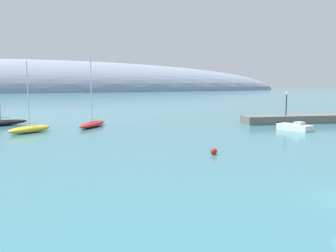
# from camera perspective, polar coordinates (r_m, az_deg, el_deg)

# --- Properties ---
(breakwater_rocks) EXTENTS (20.60, 6.81, 1.24)m
(breakwater_rocks) POSITION_cam_1_polar(r_m,az_deg,el_deg) (60.63, 20.94, 1.08)
(breakwater_rocks) COLOR #66605B
(breakwater_rocks) RESTS_ON ground
(distant_ridge) EXTENTS (391.47, 68.62, 41.40)m
(distant_ridge) POSITION_cam_1_polar(r_m,az_deg,el_deg) (250.31, -23.05, 5.05)
(distant_ridge) COLOR gray
(distant_ridge) RESTS_ON ground
(sailboat_yellow_near_shore) EXTENTS (5.96, 4.87, 9.03)m
(sailboat_yellow_near_shore) POSITION_cam_1_polar(r_m,az_deg,el_deg) (48.85, -21.21, -0.40)
(sailboat_yellow_near_shore) COLOR yellow
(sailboat_yellow_near_shore) RESTS_ON water
(sailboat_red_mid_mooring) EXTENTS (5.61, 6.95, 10.24)m
(sailboat_red_mid_mooring) POSITION_cam_1_polar(r_m,az_deg,el_deg) (52.43, -12.01, 0.39)
(sailboat_red_mid_mooring) COLOR red
(sailboat_red_mid_mooring) RESTS_ON water
(sailboat_black_outer_mooring) EXTENTS (8.07, 5.36, 9.61)m
(sailboat_black_outer_mooring) POSITION_cam_1_polar(r_m,az_deg,el_deg) (58.40, -25.12, 0.55)
(sailboat_black_outer_mooring) COLOR black
(sailboat_black_outer_mooring) RESTS_ON water
(motorboat_white_foreground) EXTENTS (3.05, 5.05, 1.21)m
(motorboat_white_foreground) POSITION_cam_1_polar(r_m,az_deg,el_deg) (50.65, 19.55, -0.16)
(motorboat_white_foreground) COLOR white
(motorboat_white_foreground) RESTS_ON water
(mooring_buoy_red) EXTENTS (0.60, 0.60, 0.60)m
(mooring_buoy_red) POSITION_cam_1_polar(r_m,az_deg,el_deg) (32.19, 7.31, -4.03)
(mooring_buoy_red) COLOR red
(mooring_buoy_red) RESTS_ON water
(harbor_lamp_post) EXTENTS (0.36, 0.36, 3.61)m
(harbor_lamp_post) POSITION_cam_1_polar(r_m,az_deg,el_deg) (58.13, 18.37, 3.81)
(harbor_lamp_post) COLOR black
(harbor_lamp_post) RESTS_ON breakwater_rocks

